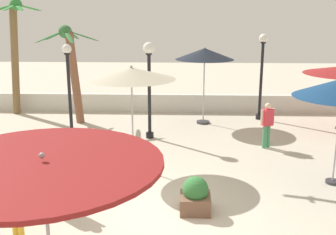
# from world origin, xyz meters

# --- Properties ---
(ground_plane) EXTENTS (56.00, 56.00, 0.00)m
(ground_plane) POSITION_xyz_m (0.00, 0.00, 0.00)
(ground_plane) COLOR beige
(boundary_wall) EXTENTS (25.20, 0.30, 0.80)m
(boundary_wall) POSITION_xyz_m (0.00, 9.94, 0.40)
(boundary_wall) COLOR silver
(boundary_wall) RESTS_ON ground_plane
(patio_umbrella_0) EXTENTS (2.34, 2.34, 3.11)m
(patio_umbrella_0) POSITION_xyz_m (1.27, 7.99, 2.81)
(patio_umbrella_0) COLOR #333338
(patio_umbrella_0) RESTS_ON ground_plane
(patio_umbrella_3) EXTENTS (2.51, 2.51, 3.02)m
(patio_umbrella_3) POSITION_xyz_m (-1.01, 3.00, 2.77)
(patio_umbrella_3) COLOR #333338
(patio_umbrella_3) RESTS_ON ground_plane
(patio_umbrella_4) EXTENTS (3.08, 3.08, 2.80)m
(patio_umbrella_4) POSITION_xyz_m (-1.30, -3.65, 2.57)
(patio_umbrella_4) COLOR #333338
(patio_umbrella_4) RESTS_ON ground_plane
(palm_tree_0) EXTENTS (2.13, 2.12, 5.00)m
(palm_tree_0) POSITION_xyz_m (-6.84, 9.32, 3.11)
(palm_tree_0) COLOR brown
(palm_tree_0) RESTS_ON ground_plane
(palm_tree_1) EXTENTS (2.44, 2.53, 3.96)m
(palm_tree_1) POSITION_xyz_m (-4.04, 7.89, 2.49)
(palm_tree_1) COLOR brown
(palm_tree_1) RESTS_ON ground_plane
(lamp_post_1) EXTENTS (0.34, 0.34, 3.34)m
(lamp_post_1) POSITION_xyz_m (-3.71, 6.19, 1.97)
(lamp_post_1) COLOR black
(lamp_post_1) RESTS_ON ground_plane
(lamp_post_2) EXTENTS (0.41, 0.41, 3.45)m
(lamp_post_2) POSITION_xyz_m (-0.76, 5.89, 2.29)
(lamp_post_2) COLOR black
(lamp_post_2) RESTS_ON ground_plane
(lamp_post_3) EXTENTS (0.36, 0.36, 3.58)m
(lamp_post_3) POSITION_xyz_m (3.68, 8.72, 2.18)
(lamp_post_3) COLOR black
(lamp_post_3) RESTS_ON ground_plane
(guest_0) EXTENTS (0.54, 0.33, 1.59)m
(guest_0) POSITION_xyz_m (-2.58, 0.33, 0.96)
(guest_0) COLOR #D8333F
(guest_0) RESTS_ON ground_plane
(guest_1) EXTENTS (0.50, 0.38, 1.55)m
(guest_1) POSITION_xyz_m (3.26, 4.93, 0.93)
(guest_1) COLOR #3F8C59
(guest_1) RESTS_ON ground_plane
(guest_2) EXTENTS (0.52, 0.36, 1.60)m
(guest_2) POSITION_xyz_m (-2.89, -1.02, 0.96)
(guest_2) COLOR gold
(guest_2) RESTS_ON ground_plane
(planter) EXTENTS (0.70, 0.70, 0.85)m
(planter) POSITION_xyz_m (0.75, 0.27, 0.38)
(planter) COLOR brown
(planter) RESTS_ON ground_plane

